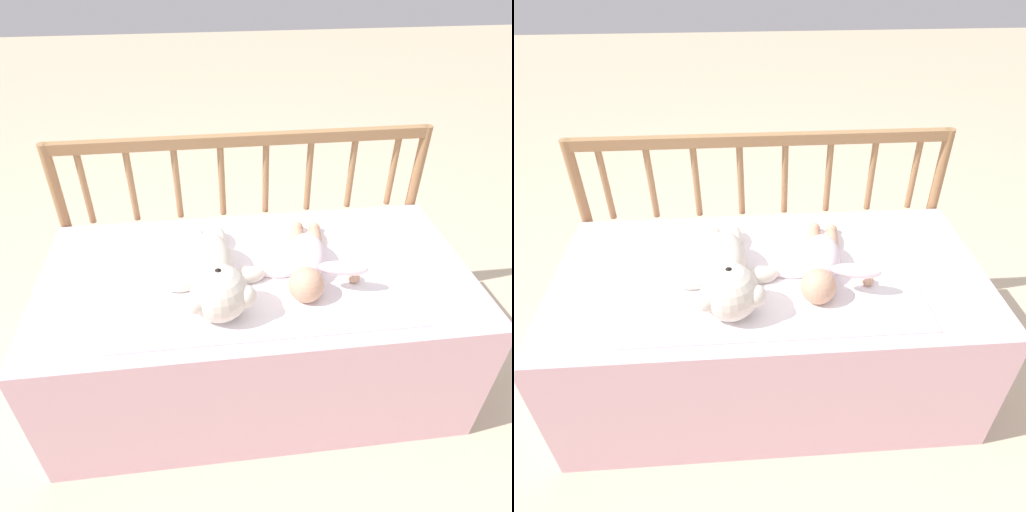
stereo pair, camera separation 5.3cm
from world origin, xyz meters
TOP-DOWN VIEW (x-y plane):
  - ground_plane at (0.00, 0.00)m, footprint 12.00×12.00m
  - crib_mattress at (0.00, 0.00)m, footprint 1.28×0.65m
  - crib_rail at (0.00, 0.35)m, footprint 1.28×0.04m
  - blanket at (0.01, 0.00)m, footprint 0.83×0.56m
  - teddy_bear at (-0.12, -0.07)m, footprint 0.29×0.46m
  - baby at (0.15, -0.02)m, footprint 0.32×0.40m

SIDE VIEW (x-z plane):
  - ground_plane at x=0.00m, z-range 0.00..0.00m
  - crib_mattress at x=0.00m, z-range 0.00..0.47m
  - blanket at x=0.01m, z-range 0.47..0.47m
  - baby at x=0.15m, z-range 0.46..0.56m
  - teddy_bear at x=-0.12m, z-range 0.45..0.61m
  - crib_rail at x=0.00m, z-range 0.17..0.92m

